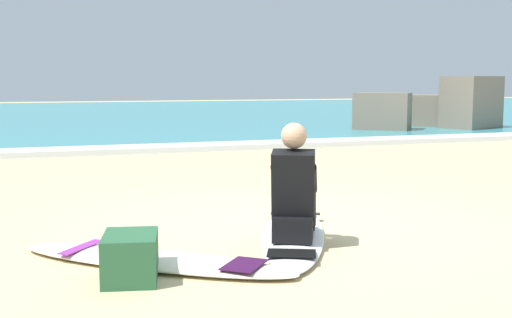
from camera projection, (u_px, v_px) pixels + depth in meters
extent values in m
plane|color=#CCB584|center=(291.00, 227.00, 6.04)|extent=(80.00, 80.00, 0.00)
cube|color=teal|center=(91.00, 115.00, 25.37)|extent=(80.00, 28.00, 0.10)
cube|color=white|center=(155.00, 148.00, 12.53)|extent=(80.00, 0.90, 0.11)
ellipsoid|color=white|center=(294.00, 234.00, 5.61)|extent=(1.46, 2.44, 0.07)
cube|color=black|center=(295.00, 214.00, 6.28)|extent=(0.48, 0.29, 0.01)
cube|color=black|center=(292.00, 253.00, 4.83)|extent=(0.43, 0.37, 0.01)
cube|color=black|center=(293.00, 228.00, 5.20)|extent=(0.40, 0.37, 0.20)
cylinder|color=black|center=(282.00, 205.00, 5.37)|extent=(0.31, 0.43, 0.43)
cylinder|color=black|center=(282.00, 204.00, 5.58)|extent=(0.22, 0.29, 0.42)
cube|color=black|center=(282.00, 224.00, 5.67)|extent=(0.19, 0.24, 0.05)
cylinder|color=black|center=(306.00, 206.00, 5.35)|extent=(0.31, 0.43, 0.43)
cylinder|color=black|center=(309.00, 205.00, 5.55)|extent=(0.22, 0.29, 0.42)
cube|color=black|center=(310.00, 225.00, 5.64)|extent=(0.19, 0.24, 0.05)
cube|color=black|center=(293.00, 184.00, 5.19)|extent=(0.43, 0.41, 0.57)
sphere|color=tan|center=(294.00, 136.00, 5.18)|extent=(0.21, 0.21, 0.21)
cylinder|color=black|center=(278.00, 178.00, 5.35)|extent=(0.25, 0.40, 0.31)
cylinder|color=black|center=(311.00, 179.00, 5.32)|extent=(0.25, 0.40, 0.31)
ellipsoid|color=#EFE5C6|center=(153.00, 260.00, 4.79)|extent=(2.07, 1.86, 0.07)
cube|color=purple|center=(82.00, 247.00, 5.01)|extent=(0.39, 0.43, 0.01)
cube|color=#351037|center=(244.00, 265.00, 4.53)|extent=(0.42, 0.43, 0.01)
cube|color=#756656|center=(382.00, 113.00, 16.88)|extent=(1.61, 1.55, 1.06)
cube|color=#756656|center=(418.00, 112.00, 18.53)|extent=(2.02, 2.09, 0.97)
cube|color=#756656|center=(471.00, 104.00, 17.37)|extent=(1.76, 1.49, 1.49)
cube|color=#285B38|center=(130.00, 257.00, 4.40)|extent=(0.46, 0.55, 0.32)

